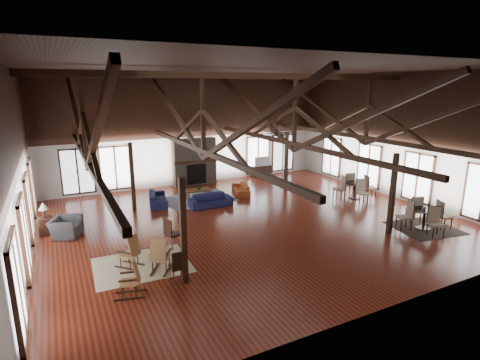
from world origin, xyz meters
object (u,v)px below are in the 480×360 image
sofa_navy_front (211,200)px  armchair (66,227)px  cafe_table_far (355,187)px  sofa_orange (241,189)px  cafe_table_near (424,215)px  coffee_table (197,191)px  tv_console (261,171)px  sofa_navy_left (158,198)px

sofa_navy_front → armchair: 6.16m
armchair → cafe_table_far: 12.98m
sofa_orange → cafe_table_near: (4.11, -7.56, 0.29)m
coffee_table → tv_console: 5.94m
sofa_navy_front → sofa_orange: bearing=32.2°
sofa_orange → cafe_table_far: 5.67m
sofa_orange → cafe_table_near: 8.61m
coffee_table → armchair: bearing=-155.8°
coffee_table → cafe_table_far: cafe_table_far is taller
sofa_orange → cafe_table_far: cafe_table_far is taller
cafe_table_near → tv_console: bearing=96.5°
tv_console → cafe_table_far: bearing=-74.3°
armchair → cafe_table_far: size_ratio=0.49×
sofa_orange → tv_console: 4.15m
sofa_navy_left → cafe_table_near: bearing=-121.4°
sofa_navy_left → tv_console: tv_console is taller
sofa_navy_front → armchair: (-6.10, -0.89, 0.06)m
coffee_table → tv_console: size_ratio=1.02×
sofa_navy_front → cafe_table_near: bearing=-42.7°
sofa_orange → coffee_table: 2.32m
sofa_navy_front → cafe_table_far: (6.83, -1.99, 0.27)m
sofa_navy_left → sofa_orange: sofa_navy_left is taller
sofa_orange → cafe_table_far: size_ratio=0.80×
sofa_navy_front → tv_console: (5.09, 4.22, 0.03)m
armchair → cafe_table_near: bearing=-90.1°
sofa_navy_front → coffee_table: bearing=97.5°
sofa_navy_front → tv_console: 6.61m
sofa_orange → sofa_navy_left: bearing=-75.6°
cafe_table_far → tv_console: cafe_table_far is taller
sofa_navy_front → sofa_navy_left: sofa_navy_left is taller
sofa_navy_left → cafe_table_near: 11.38m
coffee_table → cafe_table_far: bearing=-22.4°
armchair → tv_console: size_ratio=0.84×
coffee_table → cafe_table_far: (6.96, -3.37, 0.13)m
armchair → cafe_table_near: size_ratio=0.50×
coffee_table → cafe_table_near: (6.42, -7.69, 0.12)m
sofa_navy_left → cafe_table_near: size_ratio=0.93×
sofa_orange → armchair: (-8.28, -2.14, 0.09)m
cafe_table_far → tv_console: 6.45m
armchair → cafe_table_far: (12.93, -1.10, 0.21)m
sofa_orange → tv_console: tv_console is taller
sofa_orange → tv_console: size_ratio=1.36×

